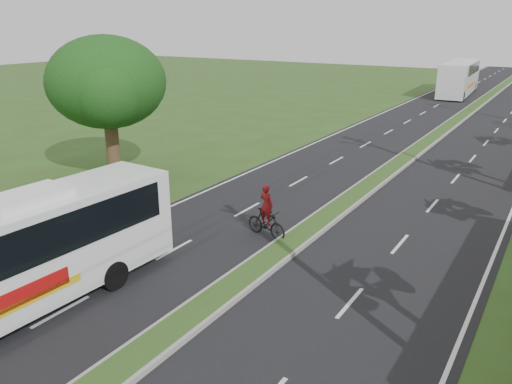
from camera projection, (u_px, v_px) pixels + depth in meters
The scene contains 8 objects.
ground at pixel (149, 352), 12.88m from camera, with size 180.00×180.00×0.00m, color #33491A.
road_asphalt at pixel (392, 169), 28.88m from camera, with size 14.00×160.00×0.02m, color black.
median_strip at pixel (392, 168), 28.85m from camera, with size 1.20×160.00×0.18m.
lane_edge_left at pixel (291, 154), 32.27m from camera, with size 0.12×160.00×0.01m, color silver.
shade_tree at pixel (106, 85), 25.40m from camera, with size 6.30×6.00×7.54m.
coach_bus_main at pixel (0, 258), 13.61m from camera, with size 2.69×11.12×3.57m.
coach_bus_far at pixel (460, 76), 57.99m from camera, with size 3.55×13.12×3.78m.
motorcyclist at pixel (266, 219), 19.55m from camera, with size 1.95×0.85×2.19m.
Camera 1 is at (8.15, -7.69, 8.08)m, focal length 35.00 mm.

